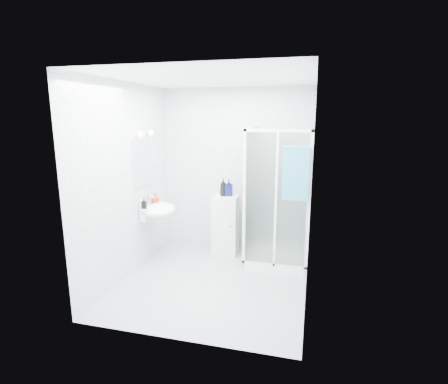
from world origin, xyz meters
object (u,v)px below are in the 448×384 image
(shower_enclosure, at_px, (272,235))
(soap_dispenser_black, at_px, (144,203))
(shampoo_bottle_b, at_px, (229,188))
(hand_towel, at_px, (296,172))
(soap_dispenser_orange, at_px, (155,198))
(storage_cabinet, at_px, (226,225))
(wall_basin, at_px, (158,210))
(shampoo_bottle_a, at_px, (223,187))

(shower_enclosure, height_order, soap_dispenser_black, shower_enclosure)
(shampoo_bottle_b, bearing_deg, hand_towel, -32.89)
(shower_enclosure, relative_size, hand_towel, 2.83)
(shower_enclosure, xyz_separation_m, soap_dispenser_orange, (-1.76, -0.19, 0.49))
(shower_enclosure, relative_size, soap_dispenser_orange, 12.68)
(storage_cabinet, relative_size, soap_dispenser_black, 6.13)
(wall_basin, relative_size, soap_dispenser_black, 3.65)
(soap_dispenser_black, bearing_deg, storage_cabinet, 36.16)
(storage_cabinet, distance_m, soap_dispenser_black, 1.34)
(shower_enclosure, distance_m, wall_basin, 1.72)
(soap_dispenser_orange, xyz_separation_m, soap_dispenser_black, (-0.02, -0.32, -0.00))
(wall_basin, relative_size, hand_towel, 0.79)
(hand_towel, relative_size, shampoo_bottle_b, 2.71)
(shower_enclosure, bearing_deg, shampoo_bottle_a, 163.40)
(shower_enclosure, bearing_deg, wall_basin, -169.19)
(soap_dispenser_orange, bearing_deg, storage_cabinet, 23.29)
(storage_cabinet, height_order, soap_dispenser_orange, soap_dispenser_orange)
(shower_enclosure, bearing_deg, storage_cabinet, 162.70)
(hand_towel, bearing_deg, shampoo_bottle_b, 147.11)
(wall_basin, bearing_deg, hand_towel, -2.46)
(hand_towel, bearing_deg, shower_enclosure, 129.01)
(hand_towel, xyz_separation_m, shampoo_bottle_a, (-1.12, 0.64, -0.38))
(hand_towel, xyz_separation_m, soap_dispenser_orange, (-2.08, 0.21, -0.52))
(hand_towel, distance_m, shampoo_bottle_a, 1.35)
(storage_cabinet, relative_size, hand_towel, 1.33)
(hand_towel, bearing_deg, shampoo_bottle_a, 150.36)
(soap_dispenser_black, bearing_deg, shampoo_bottle_a, 37.22)
(shampoo_bottle_a, bearing_deg, shower_enclosure, -16.60)
(shampoo_bottle_a, xyz_separation_m, soap_dispenser_black, (-0.98, -0.74, -0.14))
(wall_basin, distance_m, shampoo_bottle_a, 1.06)
(shampoo_bottle_b, relative_size, soap_dispenser_black, 1.70)
(shampoo_bottle_b, height_order, soap_dispenser_black, shampoo_bottle_b)
(shower_enclosure, xyz_separation_m, hand_towel, (0.32, -0.40, 1.01))
(shower_enclosure, distance_m, storage_cabinet, 0.80)
(shower_enclosure, height_order, soap_dispenser_orange, shower_enclosure)
(wall_basin, bearing_deg, soap_dispenser_black, -123.14)
(shower_enclosure, xyz_separation_m, storage_cabinet, (-0.76, 0.24, 0.02))
(hand_towel, distance_m, soap_dispenser_black, 2.17)
(shower_enclosure, relative_size, storage_cabinet, 2.13)
(shampoo_bottle_a, height_order, shampoo_bottle_b, shampoo_bottle_a)
(hand_towel, height_order, soap_dispenser_orange, hand_towel)
(storage_cabinet, bearing_deg, soap_dispenser_black, -146.11)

